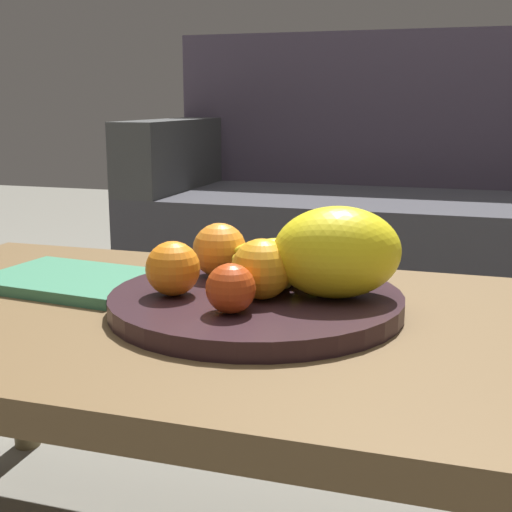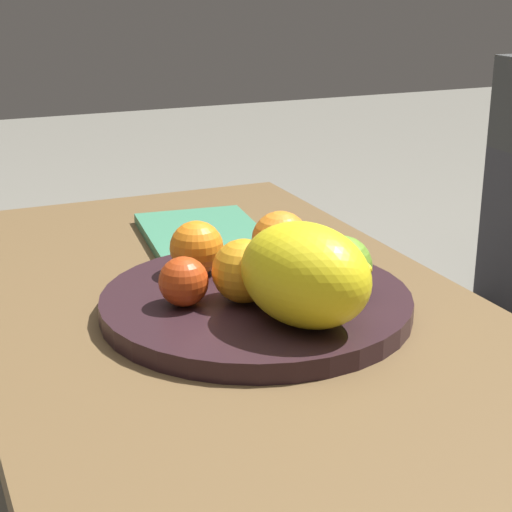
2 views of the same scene
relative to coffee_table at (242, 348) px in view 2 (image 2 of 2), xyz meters
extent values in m
cube|color=brown|center=(0.00, 0.00, 0.02)|extent=(1.22, 0.63, 0.04)
cylinder|color=brown|center=(-0.57, 0.27, -0.18)|extent=(0.05, 0.05, 0.37)
cylinder|color=black|center=(-0.01, 0.02, 0.05)|extent=(0.39, 0.39, 0.03)
ellipsoid|color=yellow|center=(0.10, 0.04, 0.13)|extent=(0.20, 0.17, 0.12)
sphere|color=orange|center=(0.01, 0.00, 0.11)|extent=(0.08, 0.08, 0.08)
sphere|color=orange|center=(-0.08, 0.09, 0.11)|extent=(0.08, 0.08, 0.08)
sphere|color=orange|center=(-0.11, -0.02, 0.10)|extent=(0.07, 0.07, 0.07)
sphere|color=#BD3D14|center=(-0.01, -0.07, 0.10)|extent=(0.06, 0.06, 0.06)
sphere|color=#6BA02E|center=(0.04, 0.12, 0.10)|extent=(0.07, 0.07, 0.07)
ellipsoid|color=yellow|center=(0.00, 0.10, 0.08)|extent=(0.14, 0.12, 0.03)
ellipsoid|color=yellow|center=(0.00, 0.08, 0.08)|extent=(0.11, 0.15, 0.03)
ellipsoid|color=gold|center=(0.01, 0.10, 0.11)|extent=(0.15, 0.10, 0.03)
ellipsoid|color=yellow|center=(0.01, 0.08, 0.11)|extent=(0.12, 0.14, 0.03)
cube|color=#3C7D5C|center=(-0.31, 0.06, 0.05)|extent=(0.27, 0.21, 0.02)
camera|label=1|loc=(0.26, -0.83, 0.32)|focal=49.45mm
camera|label=2|loc=(0.87, -0.36, 0.45)|focal=58.57mm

